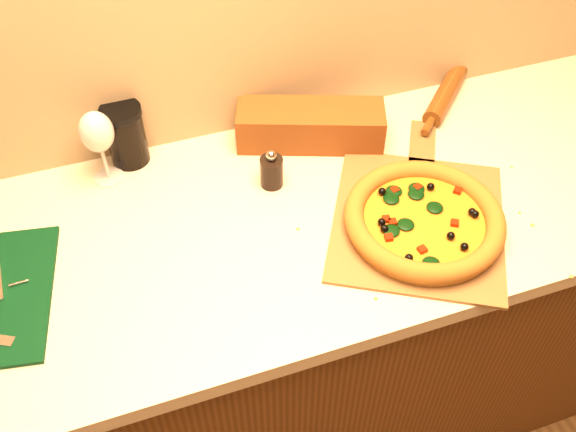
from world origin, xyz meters
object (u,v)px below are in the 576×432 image
object	(u,v)px
rolling_pin	(446,94)
wine_glass	(97,134)
pizza	(424,220)
dark_jar	(126,135)
pizza_peel	(418,216)
pepper_grinder	(272,171)

from	to	relation	value
rolling_pin	wine_glass	bearing A→B (deg)	-179.62
pizza	dark_jar	xyz separation A→B (m)	(-0.55, 0.42, 0.05)
pizza_peel	dark_jar	bearing A→B (deg)	174.37
pizza	rolling_pin	xyz separation A→B (m)	(0.26, 0.38, -0.01)
wine_glass	pizza_peel	bearing A→B (deg)	-29.03
pizza_peel	pepper_grinder	distance (m)	0.34
pizza_peel	dark_jar	world-z (taller)	dark_jar
pizza	dark_jar	distance (m)	0.70
pepper_grinder	pizza	bearing A→B (deg)	-42.18
rolling_pin	dark_jar	size ratio (longest dim) A/B	1.75
pepper_grinder	dark_jar	xyz separation A→B (m)	(-0.29, 0.19, 0.04)
pizza	dark_jar	world-z (taller)	dark_jar
wine_glass	dark_jar	bearing A→B (deg)	38.59
pizza	dark_jar	size ratio (longest dim) A/B	2.25
wine_glass	rolling_pin	bearing A→B (deg)	0.38
wine_glass	pizza	bearing A→B (deg)	-31.73
pizza_peel	wine_glass	world-z (taller)	wine_glass
wine_glass	dark_jar	world-z (taller)	wine_glass
pizza_peel	rolling_pin	bearing A→B (deg)	83.40
pizza	rolling_pin	bearing A→B (deg)	55.79
pizza	rolling_pin	size ratio (longest dim) A/B	1.29
pepper_grinder	rolling_pin	size ratio (longest dim) A/B	0.38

